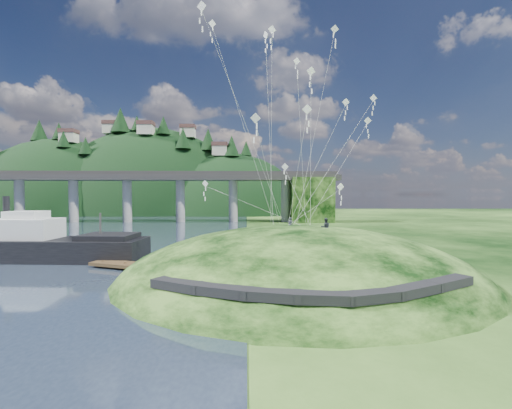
{
  "coord_description": "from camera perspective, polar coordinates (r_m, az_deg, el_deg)",
  "views": [
    {
      "loc": [
        2.98,
        -31.01,
        8.09
      ],
      "look_at": [
        4.0,
        6.0,
        7.0
      ],
      "focal_mm": 24.0,
      "sensor_mm": 36.0,
      "label": 1
    }
  ],
  "objects": [
    {
      "name": "wooden_dock",
      "position": [
        38.42,
        -17.5,
        -9.87
      ],
      "size": [
        13.98,
        7.26,
        1.01
      ],
      "color": "#372716",
      "rests_on": "ground"
    },
    {
      "name": "kite_flyers",
      "position": [
        33.95,
        10.03,
        -2.19
      ],
      "size": [
        3.84,
        3.25,
        1.8
      ],
      "color": "#272A34",
      "rests_on": "ground"
    },
    {
      "name": "work_barge",
      "position": [
        49.38,
        -31.31,
        -5.67
      ],
      "size": [
        22.9,
        7.65,
        7.89
      ],
      "color": "black",
      "rests_on": "ground"
    },
    {
      "name": "ground",
      "position": [
        32.19,
        -7.02,
        -12.88
      ],
      "size": [
        320.0,
        320.0,
        0.0
      ],
      "primitive_type": "plane",
      "color": "black",
      "rests_on": "ground"
    },
    {
      "name": "footpath",
      "position": [
        22.55,
        10.24,
        -13.79
      ],
      "size": [
        22.29,
        5.84,
        0.83
      ],
      "color": "black",
      "rests_on": "ground"
    },
    {
      "name": "bridge",
      "position": [
        105.29,
        -17.83,
        2.48
      ],
      "size": [
        160.0,
        11.0,
        15.0
      ],
      "color": "#2D2B2B",
      "rests_on": "ground"
    },
    {
      "name": "far_ridge",
      "position": [
        160.86,
        -18.44,
        -3.94
      ],
      "size": [
        153.0,
        70.0,
        94.5
      ],
      "color": "black",
      "rests_on": "ground"
    },
    {
      "name": "grass_hill",
      "position": [
        34.74,
        7.01,
        -14.35
      ],
      "size": [
        36.0,
        32.0,
        13.0
      ],
      "color": "black",
      "rests_on": "ground"
    },
    {
      "name": "kite_swarm",
      "position": [
        35.38,
        7.34,
        16.58
      ],
      "size": [
        19.77,
        13.64,
        18.25
      ],
      "color": "white",
      "rests_on": "ground"
    }
  ]
}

